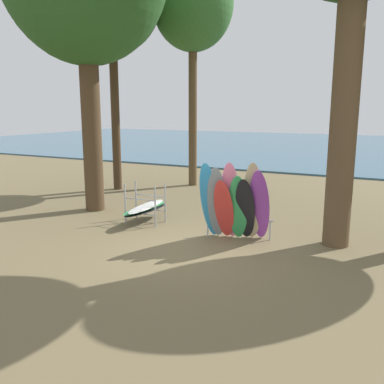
% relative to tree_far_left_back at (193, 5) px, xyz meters
% --- Properties ---
extents(ground_plane, '(80.00, 80.00, 0.00)m').
position_rel_tree_far_left_back_xyz_m(ground_plane, '(4.03, -8.29, -7.91)').
color(ground_plane, brown).
extents(lake_water, '(80.00, 36.00, 0.10)m').
position_rel_tree_far_left_back_xyz_m(lake_water, '(4.03, 23.21, -7.86)').
color(lake_water, '#38607A').
rests_on(lake_water, ground).
extents(tree_far_left_back, '(3.54, 3.54, 10.04)m').
position_rel_tree_far_left_back_xyz_m(tree_far_left_back, '(0.00, 0.00, 0.00)').
color(tree_far_left_back, brown).
rests_on(tree_far_left_back, ground).
extents(leaning_board_pile, '(1.92, 1.39, 2.22)m').
position_rel_tree_far_left_back_xyz_m(leaning_board_pile, '(4.74, -7.04, -6.90)').
color(leaning_board_pile, '#2D8ED1').
rests_on(leaning_board_pile, ground).
extents(board_storage_rack, '(1.15, 2.13, 1.25)m').
position_rel_tree_far_left_back_xyz_m(board_storage_rack, '(1.56, -6.49, -7.44)').
color(board_storage_rack, '#9EA0A5').
rests_on(board_storage_rack, ground).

